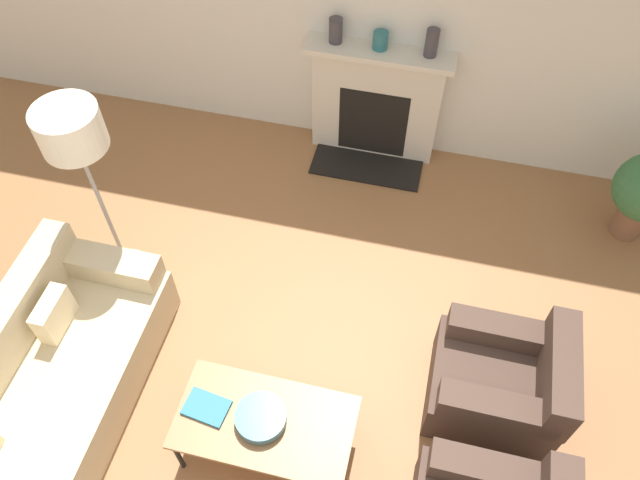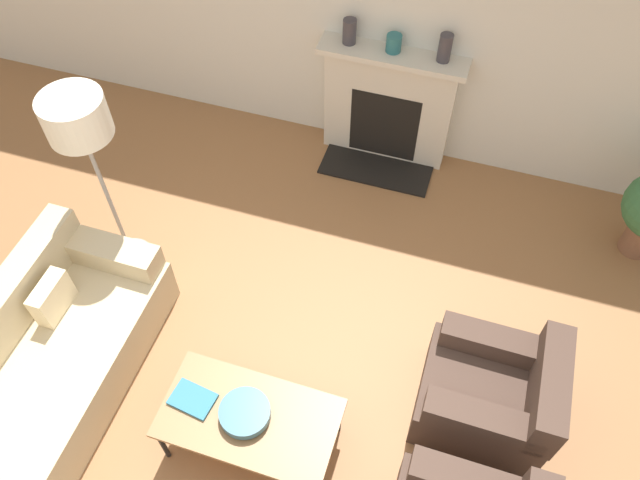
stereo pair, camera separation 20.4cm
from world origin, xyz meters
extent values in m
plane|color=#99663D|center=(0.00, 0.00, 0.00)|extent=(18.00, 18.00, 0.00)
cube|color=beige|center=(0.16, 2.94, 0.52)|extent=(1.12, 0.20, 1.05)
cube|color=black|center=(0.16, 2.86, 0.38)|extent=(0.61, 0.04, 0.68)
cube|color=black|center=(0.16, 2.66, 0.01)|extent=(1.00, 0.40, 0.02)
cube|color=beige|center=(0.16, 2.91, 1.07)|extent=(1.24, 0.28, 0.05)
cube|color=#CCB78E|center=(-1.41, -0.18, 0.20)|extent=(0.88, 2.15, 0.41)
cube|color=#CCB78E|center=(-1.41, 0.79, 0.51)|extent=(0.81, 0.22, 0.20)
cube|color=beige|center=(-1.54, 0.31, 0.55)|extent=(0.12, 0.32, 0.28)
cube|color=#4C382D|center=(1.41, -0.02, 0.48)|extent=(0.74, 0.18, 0.18)
cube|color=#4C382D|center=(1.41, 0.65, 0.20)|extent=(0.82, 0.74, 0.40)
cube|color=#4C382D|center=(1.74, 0.65, 0.58)|extent=(0.18, 0.74, 0.37)
cube|color=#4C382D|center=(1.41, 0.93, 0.48)|extent=(0.74, 0.18, 0.18)
cube|color=#4C382D|center=(1.41, 0.37, 0.48)|extent=(0.74, 0.18, 0.18)
cube|color=olive|center=(0.03, -0.03, 0.42)|extent=(1.10, 0.59, 0.03)
cylinder|color=black|center=(-0.48, -0.28, 0.20)|extent=(0.03, 0.03, 0.41)
cylinder|color=black|center=(-0.48, 0.23, 0.20)|extent=(0.03, 0.03, 0.41)
cylinder|color=black|center=(0.54, 0.23, 0.20)|extent=(0.03, 0.03, 0.41)
cylinder|color=#38667A|center=(0.01, -0.03, 0.45)|extent=(0.11, 0.11, 0.02)
cylinder|color=#38667A|center=(0.01, -0.03, 0.49)|extent=(0.32, 0.32, 0.06)
cube|color=teal|center=(-0.35, -0.03, 0.45)|extent=(0.29, 0.22, 0.02)
cylinder|color=gray|center=(-1.50, 1.10, 0.01)|extent=(0.34, 0.34, 0.03)
cylinder|color=gray|center=(-1.50, 1.10, 0.72)|extent=(0.03, 0.03, 1.37)
cylinder|color=silver|center=(-1.50, 1.10, 1.50)|extent=(0.42, 0.42, 0.29)
cylinder|color=#3D383D|center=(-0.22, 2.94, 1.20)|extent=(0.11, 0.11, 0.21)
cylinder|color=#28666B|center=(0.15, 2.94, 1.17)|extent=(0.12, 0.12, 0.14)
cylinder|color=#3D383D|center=(0.56, 2.94, 1.21)|extent=(0.11, 0.11, 0.23)
cylinder|color=brown|center=(2.42, 2.45, 0.14)|extent=(0.25, 0.25, 0.29)
camera|label=1|loc=(0.70, -1.35, 4.15)|focal=35.00mm
camera|label=2|loc=(0.89, -1.29, 4.15)|focal=35.00mm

